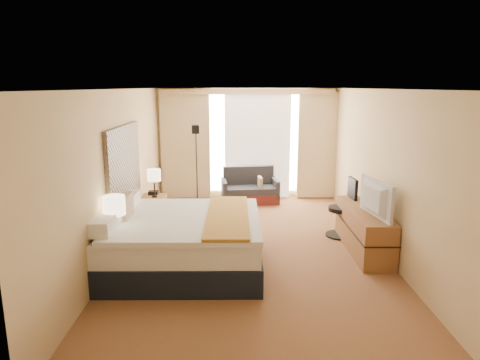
{
  "coord_description": "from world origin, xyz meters",
  "views": [
    {
      "loc": [
        -0.24,
        -6.61,
        2.64
      ],
      "look_at": [
        -0.19,
        0.4,
        1.1
      ],
      "focal_mm": 32.0,
      "sensor_mm": 36.0,
      "label": 1
    }
  ],
  "objects_px": {
    "television": "(370,198)",
    "desk_chair": "(344,211)",
    "loveseat": "(250,191)",
    "nightstand_right": "(154,210)",
    "nightstand_left": "(120,261)",
    "media_dresser": "(364,230)",
    "lamp_right": "(154,176)",
    "floor_lamp": "(196,149)",
    "bed": "(181,241)",
    "lamp_left": "(114,206)"
  },
  "relations": [
    {
      "from": "television",
      "to": "desk_chair",
      "type": "bearing_deg",
      "value": -3.48
    },
    {
      "from": "loveseat",
      "to": "desk_chair",
      "type": "xyz_separation_m",
      "value": [
        1.62,
        -2.34,
        0.21
      ]
    },
    {
      "from": "nightstand_right",
      "to": "desk_chair",
      "type": "relative_size",
      "value": 0.52
    },
    {
      "from": "loveseat",
      "to": "desk_chair",
      "type": "height_order",
      "value": "desk_chair"
    },
    {
      "from": "nightstand_left",
      "to": "media_dresser",
      "type": "xyz_separation_m",
      "value": [
        3.7,
        1.05,
        0.07
      ]
    },
    {
      "from": "nightstand_left",
      "to": "desk_chair",
      "type": "relative_size",
      "value": 0.52
    },
    {
      "from": "nightstand_right",
      "to": "lamp_right",
      "type": "bearing_deg",
      "value": -57.23
    },
    {
      "from": "loveseat",
      "to": "desk_chair",
      "type": "relative_size",
      "value": 1.27
    },
    {
      "from": "loveseat",
      "to": "lamp_right",
      "type": "bearing_deg",
      "value": -144.49
    },
    {
      "from": "lamp_right",
      "to": "nightstand_left",
      "type": "bearing_deg",
      "value": -91.12
    },
    {
      "from": "floor_lamp",
      "to": "desk_chair",
      "type": "relative_size",
      "value": 1.69
    },
    {
      "from": "bed",
      "to": "nightstand_left",
      "type": "bearing_deg",
      "value": -152.48
    },
    {
      "from": "media_dresser",
      "to": "floor_lamp",
      "type": "bearing_deg",
      "value": 135.69
    },
    {
      "from": "media_dresser",
      "to": "lamp_left",
      "type": "distance_m",
      "value": 3.94
    },
    {
      "from": "nightstand_right",
      "to": "lamp_left",
      "type": "distance_m",
      "value": 2.57
    },
    {
      "from": "nightstand_left",
      "to": "nightstand_right",
      "type": "height_order",
      "value": "same"
    },
    {
      "from": "lamp_left",
      "to": "lamp_right",
      "type": "bearing_deg",
      "value": 87.87
    },
    {
      "from": "nightstand_left",
      "to": "media_dresser",
      "type": "distance_m",
      "value": 3.85
    },
    {
      "from": "bed",
      "to": "television",
      "type": "bearing_deg",
      "value": 5.27
    },
    {
      "from": "loveseat",
      "to": "television",
      "type": "distance_m",
      "value": 3.88
    },
    {
      "from": "nightstand_right",
      "to": "nightstand_left",
      "type": "bearing_deg",
      "value": -90.0
    },
    {
      "from": "nightstand_left",
      "to": "floor_lamp",
      "type": "distance_m",
      "value": 4.15
    },
    {
      "from": "nightstand_left",
      "to": "television",
      "type": "bearing_deg",
      "value": 10.6
    },
    {
      "from": "lamp_right",
      "to": "television",
      "type": "bearing_deg",
      "value": -25.83
    },
    {
      "from": "lamp_left",
      "to": "floor_lamp",
      "type": "bearing_deg",
      "value": 78.99
    },
    {
      "from": "television",
      "to": "media_dresser",
      "type": "bearing_deg",
      "value": -16.76
    },
    {
      "from": "nightstand_left",
      "to": "lamp_left",
      "type": "distance_m",
      "value": 0.77
    },
    {
      "from": "loveseat",
      "to": "desk_chair",
      "type": "bearing_deg",
      "value": -61.31
    },
    {
      "from": "nightstand_right",
      "to": "lamp_left",
      "type": "relative_size",
      "value": 0.86
    },
    {
      "from": "media_dresser",
      "to": "lamp_right",
      "type": "bearing_deg",
      "value": 159.35
    },
    {
      "from": "media_dresser",
      "to": "desk_chair",
      "type": "relative_size",
      "value": 1.69
    },
    {
      "from": "media_dresser",
      "to": "floor_lamp",
      "type": "distance_m",
      "value": 4.27
    },
    {
      "from": "floor_lamp",
      "to": "television",
      "type": "relative_size",
      "value": 1.83
    },
    {
      "from": "media_dresser",
      "to": "nightstand_left",
      "type": "bearing_deg",
      "value": -164.16
    },
    {
      "from": "lamp_left",
      "to": "desk_chair",
      "type": "bearing_deg",
      "value": 25.34
    },
    {
      "from": "loveseat",
      "to": "floor_lamp",
      "type": "height_order",
      "value": "floor_lamp"
    },
    {
      "from": "nightstand_left",
      "to": "lamp_right",
      "type": "height_order",
      "value": "lamp_right"
    },
    {
      "from": "nightstand_left",
      "to": "loveseat",
      "type": "bearing_deg",
      "value": 64.71
    },
    {
      "from": "media_dresser",
      "to": "floor_lamp",
      "type": "relative_size",
      "value": 1.0
    },
    {
      "from": "loveseat",
      "to": "nightstand_left",
      "type": "bearing_deg",
      "value": -121.19
    },
    {
      "from": "bed",
      "to": "lamp_right",
      "type": "height_order",
      "value": "bed"
    },
    {
      "from": "bed",
      "to": "floor_lamp",
      "type": "relative_size",
      "value": 1.27
    },
    {
      "from": "floor_lamp",
      "to": "lamp_left",
      "type": "height_order",
      "value": "floor_lamp"
    },
    {
      "from": "lamp_right",
      "to": "loveseat",
      "type": "bearing_deg",
      "value": 41.41
    },
    {
      "from": "nightstand_right",
      "to": "lamp_left",
      "type": "xyz_separation_m",
      "value": [
        -0.04,
        -2.45,
        0.77
      ]
    },
    {
      "from": "lamp_right",
      "to": "lamp_left",
      "type": "bearing_deg",
      "value": -92.13
    },
    {
      "from": "loveseat",
      "to": "television",
      "type": "bearing_deg",
      "value": -69.13
    },
    {
      "from": "bed",
      "to": "loveseat",
      "type": "bearing_deg",
      "value": 72.97
    },
    {
      "from": "bed",
      "to": "loveseat",
      "type": "height_order",
      "value": "bed"
    },
    {
      "from": "nightstand_right",
      "to": "television",
      "type": "distance_m",
      "value": 4.14
    }
  ]
}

